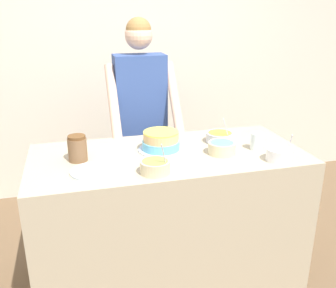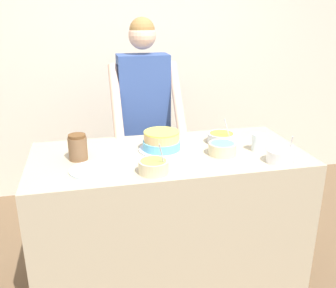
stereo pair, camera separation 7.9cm
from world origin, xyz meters
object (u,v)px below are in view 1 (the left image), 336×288
frosting_bowl_white (279,154)px  cake (161,142)px  stoneware_jar (77,148)px  ceramic_plate (92,171)px  drinking_glass (257,141)px  person_baker (141,107)px  frosting_bowl_blue (222,147)px  frosting_bowl_olive (155,166)px  frosting_bowl_orange (220,137)px

frosting_bowl_white → cake: bearing=151.4°
stoneware_jar → ceramic_plate: bearing=-70.6°
cake → frosting_bowl_white: size_ratio=1.69×
ceramic_plate → stoneware_jar: 0.22m
cake → stoneware_jar: stoneware_jar is taller
cake → drinking_glass: bearing=-13.2°
person_baker → frosting_bowl_white: person_baker is taller
cake → frosting_bowl_white: frosting_bowl_white is taller
frosting_bowl_blue → drinking_glass: (0.25, 0.01, 0.02)m
frosting_bowl_white → ceramic_plate: bearing=174.0°
person_baker → stoneware_jar: person_baker is taller
frosting_bowl_white → frosting_bowl_olive: frosting_bowl_olive is taller
cake → stoneware_jar: bearing=-175.7°
frosting_bowl_olive → stoneware_jar: 0.51m
person_baker → frosting_bowl_blue: 0.90m
person_baker → frosting_bowl_orange: (0.44, -0.60, -0.09)m
frosting_bowl_white → drinking_glass: bearing=100.7°
ceramic_plate → stoneware_jar: bearing=109.4°
drinking_glass → stoneware_jar: (-1.15, 0.10, 0.02)m
person_baker → drinking_glass: person_baker is taller
drinking_glass → cake: bearing=166.8°
cake → frosting_bowl_olive: bearing=-109.2°
frosting_bowl_orange → frosting_bowl_olive: size_ratio=1.00×
frosting_bowl_olive → frosting_bowl_blue: 0.52m
frosting_bowl_olive → stoneware_jar: frosting_bowl_olive is taller
cake → frosting_bowl_blue: 0.39m
person_baker → stoneware_jar: 0.88m
drinking_glass → frosting_bowl_white: bearing=-79.3°
person_baker → frosting_bowl_orange: size_ratio=9.00×
frosting_bowl_blue → stoneware_jar: (-0.89, 0.11, 0.04)m
frosting_bowl_olive → drinking_glass: 0.76m
frosting_bowl_orange → stoneware_jar: (-0.97, -0.09, 0.04)m
frosting_bowl_orange → frosting_bowl_olive: 0.68m
frosting_bowl_white → frosting_bowl_blue: size_ratio=1.01×
drinking_glass → stoneware_jar: stoneware_jar is taller
frosting_bowl_orange → person_baker: bearing=126.1°
person_baker → cake: (0.01, -0.66, -0.07)m
frosting_bowl_white → stoneware_jar: size_ratio=1.10×
frosting_bowl_orange → frosting_bowl_blue: bearing=-109.2°
drinking_glass → stoneware_jar: size_ratio=0.70×
frosting_bowl_olive → person_baker: bearing=83.5°
frosting_bowl_orange → drinking_glass: 0.27m
drinking_glass → stoneware_jar: 1.15m
ceramic_plate → frosting_bowl_blue: bearing=5.8°
frosting_bowl_orange → frosting_bowl_blue: size_ratio=1.11×
cake → frosting_bowl_orange: frosting_bowl_orange is taller
cake → drinking_glass: cake is taller
drinking_glass → frosting_bowl_orange: bearing=132.4°
frosting_bowl_white → frosting_bowl_olive: (-0.77, 0.02, -0.00)m
cake → stoneware_jar: size_ratio=1.86×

